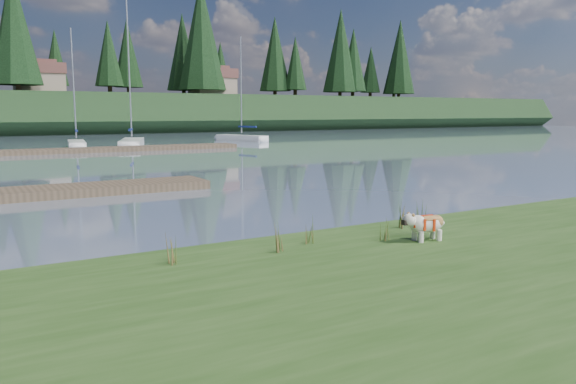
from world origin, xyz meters
TOP-DOWN VIEW (x-y plane):
  - ground at (0.00, 30.00)m, footprint 200.00×200.00m
  - bank at (0.00, -6.00)m, footprint 60.00×9.00m
  - bulldog at (3.75, -3.39)m, footprint 0.95×0.47m
  - dock_far at (2.00, 30.00)m, footprint 26.00×2.20m
  - sailboat_bg_2 at (4.10, 35.30)m, footprint 2.02×6.12m
  - sailboat_bg_3 at (8.69, 35.95)m, footprint 4.15×8.29m
  - sailboat_bg_4 at (19.70, 38.67)m, footprint 3.41×6.76m
  - weed_0 at (0.86, -2.69)m, footprint 0.17×0.14m
  - weed_1 at (1.65, -2.44)m, footprint 0.17×0.14m
  - weed_2 at (4.16, -2.27)m, footprint 0.17×0.14m
  - weed_3 at (-1.13, -2.51)m, footprint 0.17×0.14m
  - weed_4 at (3.04, -2.96)m, footprint 0.17×0.14m
  - weed_5 at (4.68, -2.29)m, footprint 0.17×0.14m
  - mud_lip at (0.00, -1.60)m, footprint 60.00×0.50m
  - conifer_4 at (3.00, 66.00)m, footprint 6.16×6.16m
  - conifer_5 at (15.00, 70.00)m, footprint 3.96×3.96m
  - conifer_6 at (28.00, 68.00)m, footprint 7.04×7.04m
  - conifer_7 at (42.00, 71.00)m, footprint 5.28×5.28m
  - conifer_8 at (55.00, 67.00)m, footprint 4.62×4.62m
  - conifer_9 at (68.00, 70.00)m, footprint 5.94×5.94m
  - house_1 at (6.00, 71.00)m, footprint 6.30×5.30m
  - house_2 at (30.00, 69.00)m, footprint 6.30×5.30m

SIDE VIEW (x-z plane):
  - ground at x=0.00m, z-range 0.00..0.00m
  - mud_lip at x=0.00m, z-range 0.00..0.14m
  - dock_far at x=2.00m, z-range 0.00..0.30m
  - bank at x=0.00m, z-range 0.00..0.35m
  - sailboat_bg_3 at x=8.69m, z-range -5.69..6.34m
  - sailboat_bg_4 at x=19.70m, z-range -4.68..5.34m
  - sailboat_bg_2 at x=4.10m, z-range -4.29..4.96m
  - weed_4 at x=3.04m, z-range 0.31..0.81m
  - weed_0 at x=0.86m, z-range 0.31..0.84m
  - weed_1 at x=1.65m, z-range 0.31..0.85m
  - weed_3 at x=-1.13m, z-range 0.30..0.88m
  - weed_5 at x=4.68m, z-range 0.30..0.90m
  - weed_2 at x=4.16m, z-range 0.30..0.95m
  - bulldog at x=3.75m, z-range 0.42..0.98m
  - house_1 at x=6.00m, z-range 4.99..9.64m
  - house_2 at x=30.00m, z-range 4.99..9.64m
  - conifer_5 at x=15.00m, z-range 5.65..16.00m
  - conifer_8 at x=55.00m, z-range 5.62..17.40m
  - conifer_7 at x=42.00m, z-range 5.59..18.79m
  - conifer_9 at x=68.00m, z-range 5.55..20.18m
  - conifer_4 at x=3.00m, z-range 5.54..20.64m
  - conifer_6 at x=28.00m, z-range 5.49..22.49m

